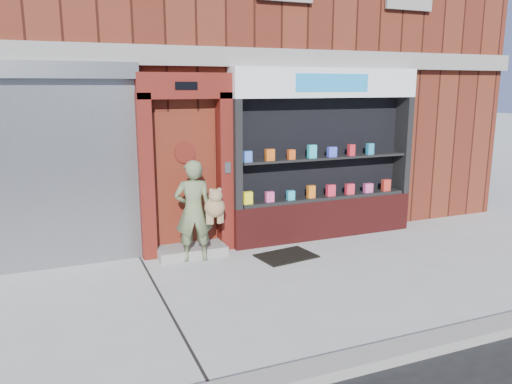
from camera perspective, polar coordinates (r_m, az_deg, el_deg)
ground at (r=6.99m, az=2.40°, el=-10.67°), size 80.00×80.00×0.00m
curb at (r=5.30m, az=12.72°, el=-18.14°), size 60.00×0.30×0.12m
building at (r=12.22m, az=-9.92°, el=17.98°), size 12.00×8.16×8.00m
shutter_bay at (r=7.84m, az=-24.32°, el=3.80°), size 3.10×0.30×3.04m
red_door_bay at (r=8.05m, az=-7.98°, el=3.06°), size 1.52×0.58×2.90m
pharmacy_bay at (r=8.97m, az=7.76°, el=3.43°), size 3.50×0.41×3.00m
woman at (r=7.78m, az=-6.88°, el=-2.09°), size 0.79×0.53×1.60m
doormat at (r=8.12m, az=3.47°, el=-7.31°), size 0.98×0.76×0.02m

